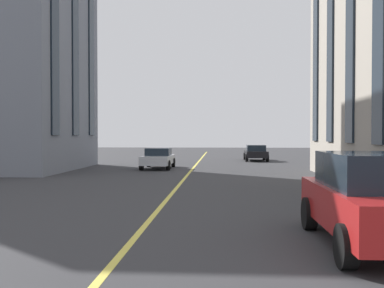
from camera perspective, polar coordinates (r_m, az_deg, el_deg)
The scene contains 4 objects.
lane_centre_line at distance 18.66m, azimuth -2.03°, elevation -5.72°, with size 80.00×0.16×0.01m.
car_silver_near at distance 29.59m, azimuth -4.39°, elevation -1.81°, with size 4.40×1.95×1.37m.
car_red_oncoming at distance 9.61m, azimuth 22.24°, elevation -6.53°, with size 4.70×2.14×1.88m.
car_black_parked_b at distance 38.83m, azimuth 8.23°, elevation -1.11°, with size 4.40×1.95×1.37m.
Camera 1 is at (1.57, -1.87, 2.24)m, focal length 41.31 mm.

